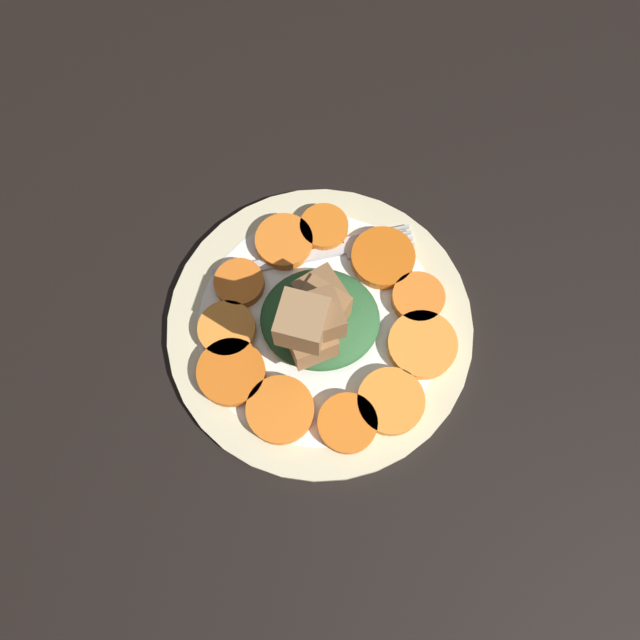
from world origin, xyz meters
The scene contains 15 objects.
table_slab centered at (0.00, 0.00, 1.00)cm, with size 120.00×120.00×2.00cm, color black.
plate centered at (0.00, 0.00, 2.52)cm, with size 29.12×29.12×1.05cm.
carrot_slice_0 centered at (-5.84, -6.75, 3.73)cm, with size 6.22×6.22×1.25cm, color #D66014.
carrot_slice_1 centered at (0.11, -9.81, 3.73)cm, with size 4.79×4.79×1.25cm, color orange.
carrot_slice_2 centered at (3.85, -8.10, 3.73)cm, with size 5.67×5.67×1.25cm, color orange.
carrot_slice_3 centered at (7.88, -3.53, 3.73)cm, with size 4.79×4.79×1.25cm, color orange.
carrot_slice_4 centered at (8.65, 1.15, 3.73)cm, with size 5.39×5.39×1.25cm, color orange.
carrot_slice_5 centered at (7.90, 5.25, 3.73)cm, with size 6.25×6.25×1.25cm, color orange.
carrot_slice_6 centered at (3.22, 8.51, 3.73)cm, with size 6.13×6.13×1.25cm, color orange.
carrot_slice_7 centered at (-2.82, 9.47, 3.73)cm, with size 5.36×5.36×1.25cm, color orange.
carrot_slice_8 centered at (-6.65, 7.34, 3.73)cm, with size 6.10×6.10×1.25cm, color orange.
carrot_slice_9 centered at (-9.55, 1.92, 3.73)cm, with size 6.44×6.44×1.25cm, color orange.
carrot_slice_10 centered at (-9.23, -2.70, 3.73)cm, with size 5.02×5.02×1.25cm, color orange.
center_pile centered at (0.19, 0.70, 6.69)cm, with size 11.14×10.45×10.40cm.
fork centered at (0.41, -7.10, 3.30)cm, with size 19.71×6.69×0.40cm.
Camera 1 is at (-0.75, 18.61, 59.14)cm, focal length 35.00 mm.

